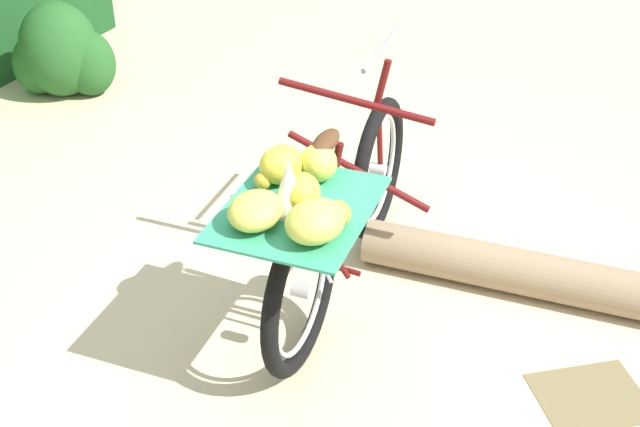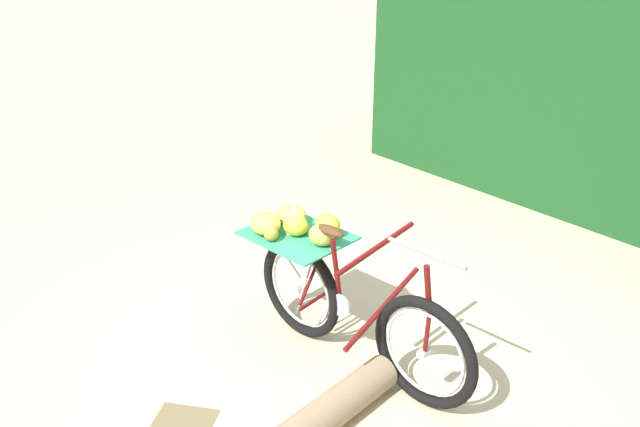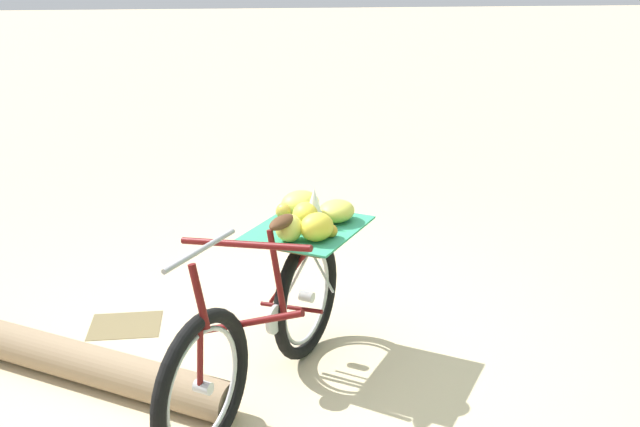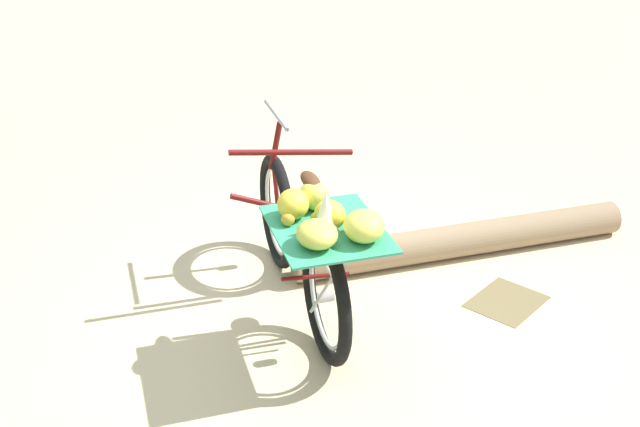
{
  "view_description": "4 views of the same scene",
  "coord_description": "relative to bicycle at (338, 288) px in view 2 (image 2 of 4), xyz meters",
  "views": [
    {
      "loc": [
        0.57,
        2.9,
        2.53
      ],
      "look_at": [
        0.03,
        0.31,
        0.8
      ],
      "focal_mm": 47.73,
      "sensor_mm": 36.0,
      "label": 1
    },
    {
      "loc": [
        -3.67,
        -0.67,
        2.71
      ],
      "look_at": [
        0.13,
        0.08,
        0.93
      ],
      "focal_mm": 36.11,
      "sensor_mm": 36.0,
      "label": 2
    },
    {
      "loc": [
        -0.31,
        -3.65,
        2.22
      ],
      "look_at": [
        0.18,
        0.38,
        0.81
      ],
      "focal_mm": 41.94,
      "sensor_mm": 36.0,
      "label": 3
    },
    {
      "loc": [
        2.87,
        2.59,
        2.67
      ],
      "look_at": [
        0.14,
        0.22,
        0.87
      ],
      "focal_mm": 46.49,
      "sensor_mm": 36.0,
      "label": 4
    }
  ],
  "objects": [
    {
      "name": "ground_plane",
      "position": [
        0.11,
        0.09,
        -0.52
      ],
      "size": [
        60.0,
        60.0,
        0.0
      ],
      "primitive_type": "plane",
      "color": "beige"
    },
    {
      "name": "foliage_hedge",
      "position": [
        2.92,
        -2.06,
        0.65
      ],
      "size": [
        3.96,
        4.69,
        2.34
      ],
      "primitive_type": "cube",
      "rotation": [
        0.0,
        0.0,
        0.9
      ],
      "color": "#19471E",
      "rests_on": "ground_plane"
    },
    {
      "name": "bicycle",
      "position": [
        0.0,
        0.0,
        0.0
      ],
      "size": [
        1.21,
        1.66,
        1.03
      ],
      "rotation": [
        0.0,
        0.0,
        -2.14
      ],
      "color": "black",
      "rests_on": "ground_plane"
    }
  ]
}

